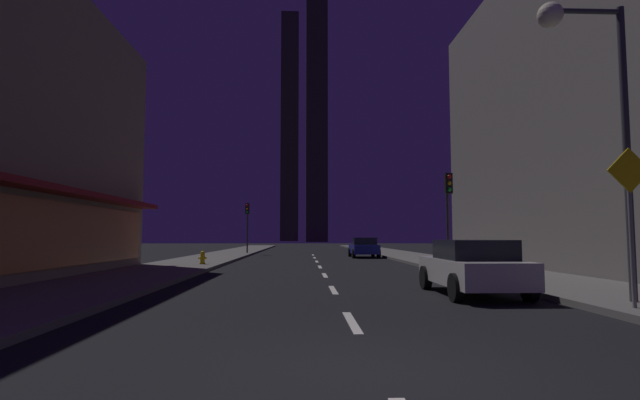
% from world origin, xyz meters
% --- Properties ---
extents(ground_plane, '(78.00, 136.00, 0.10)m').
position_xyz_m(ground_plane, '(0.00, 32.00, -0.05)').
color(ground_plane, black).
extents(sidewalk_right, '(4.00, 76.00, 0.15)m').
position_xyz_m(sidewalk_right, '(7.00, 32.00, 0.07)').
color(sidewalk_right, '#605E59').
rests_on(sidewalk_right, ground).
extents(sidewalk_left, '(4.00, 76.00, 0.15)m').
position_xyz_m(sidewalk_left, '(-7.00, 32.00, 0.07)').
color(sidewalk_left, '#605E59').
rests_on(sidewalk_left, ground).
extents(lane_marking_center, '(0.16, 38.60, 0.01)m').
position_xyz_m(lane_marking_center, '(0.00, 16.20, 0.01)').
color(lane_marking_center, silver).
rests_on(lane_marking_center, ground).
extents(building_apartment_right, '(11.00, 20.00, 14.42)m').
position_xyz_m(building_apartment_right, '(14.50, 16.00, 7.21)').
color(building_apartment_right, slate).
rests_on(building_apartment_right, ground).
extents(skyscraper_distant_tall, '(5.69, 7.44, 75.05)m').
position_xyz_m(skyscraper_distant_tall, '(-5.04, 151.61, 37.53)').
color(skyscraper_distant_tall, '#3A372C').
rests_on(skyscraper_distant_tall, ground).
extents(skyscraper_distant_mid, '(5.88, 8.36, 66.60)m').
position_xyz_m(skyscraper_distant_mid, '(3.04, 127.28, 33.30)').
color(skyscraper_distant_mid, '#38352A').
rests_on(skyscraper_distant_mid, ground).
extents(car_parked_near, '(1.98, 4.24, 1.45)m').
position_xyz_m(car_parked_near, '(3.60, 7.13, 0.74)').
color(car_parked_near, silver).
rests_on(car_parked_near, ground).
extents(car_parked_far, '(1.98, 4.24, 1.45)m').
position_xyz_m(car_parked_far, '(3.60, 29.74, 0.74)').
color(car_parked_far, navy).
rests_on(car_parked_far, ground).
extents(fire_hydrant_far_left, '(0.42, 0.30, 0.65)m').
position_xyz_m(fire_hydrant_far_left, '(-5.90, 19.11, 0.45)').
color(fire_hydrant_far_left, gold).
rests_on(fire_hydrant_far_left, sidewalk_left).
extents(traffic_light_near_right, '(0.32, 0.48, 4.20)m').
position_xyz_m(traffic_light_near_right, '(5.50, 15.33, 3.19)').
color(traffic_light_near_right, '#2D2D2D').
rests_on(traffic_light_near_right, sidewalk_right).
extents(traffic_light_far_left, '(0.32, 0.48, 4.20)m').
position_xyz_m(traffic_light_far_left, '(-5.50, 35.28, 3.19)').
color(traffic_light_far_left, '#2D2D2D').
rests_on(traffic_light_far_left, sidewalk_left).
extents(street_lamp_right, '(1.96, 0.56, 6.58)m').
position_xyz_m(street_lamp_right, '(5.38, 4.63, 5.07)').
color(street_lamp_right, '#38383D').
rests_on(street_lamp_right, sidewalk_right).
extents(pedestrian_crossing_sign, '(0.91, 0.08, 3.15)m').
position_xyz_m(pedestrian_crossing_sign, '(5.60, 3.74, 2.02)').
color(pedestrian_crossing_sign, slate).
rests_on(pedestrian_crossing_sign, sidewalk_right).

